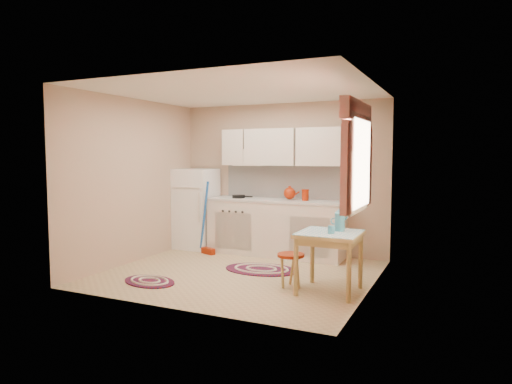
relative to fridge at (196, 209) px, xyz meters
The scene contains 14 objects.
room_shell 2.12m from the fridge, 31.83° to the right, with size 3.64×3.60×2.52m.
fridge is the anchor object (origin of this frame).
broom 0.57m from the fridge, 38.19° to the right, with size 0.28×0.12×1.20m, color blue, non-canonical shape.
base_cabinets 1.51m from the fridge, ahead, with size 2.25×0.60×0.88m, color silver.
countertop 1.50m from the fridge, ahead, with size 2.27×0.62×0.04m, color beige.
frying_pan 0.87m from the fridge, ahead, with size 0.21×0.21×0.05m, color black.
red_kettle 1.76m from the fridge, ahead, with size 0.22×0.19×0.22m, color #8E1F05, non-canonical shape.
red_canister 2.02m from the fridge, ahead, with size 0.11×0.11×0.16m, color #8E1F05.
table 3.26m from the fridge, 28.80° to the right, with size 0.72×0.72×0.72m, color tan.
stool 2.87m from the fridge, 33.59° to the right, with size 0.34×0.34×0.42m, color #8E1F05.
coffee_pot 3.27m from the fridge, 26.18° to the right, with size 0.15×0.13×0.30m, color teal, non-canonical shape.
mug 3.33m from the fridge, 29.91° to the right, with size 0.08×0.08×0.10m, color teal.
rug_center 2.05m from the fridge, 29.48° to the right, with size 1.07×0.71×0.02m, color maroon, non-canonical shape.
rug_left 2.31m from the fridge, 73.88° to the right, with size 0.77×0.52×0.02m, color maroon, non-canonical shape.
Camera 1 is at (2.81, -5.56, 1.65)m, focal length 32.00 mm.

